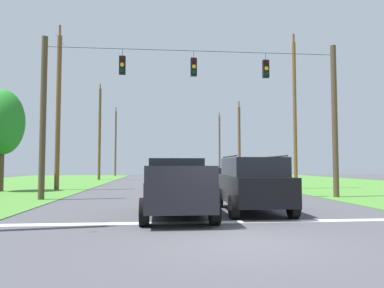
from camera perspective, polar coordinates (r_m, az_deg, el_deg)
name	(u,v)px	position (r m, az deg, el deg)	size (l,w,h in m)	color
ground_plane	(238,241)	(8.59, 7.19, -14.86)	(120.00, 120.00, 0.00)	#47474C
stop_bar_stripe	(218,222)	(11.16, 4.17, -12.18)	(12.72, 0.45, 0.01)	white
lane_dash_0	(197,202)	(17.07, 0.82, -9.13)	(0.15, 2.50, 0.01)	white
lane_dash_1	(186,192)	(23.59, -0.89, -7.53)	(0.15, 2.50, 0.01)	white
lane_dash_2	(180,186)	(30.62, -1.91, -6.58)	(0.15, 2.50, 0.01)	white
overhead_signal_span	(194,112)	(18.84, 0.37, 5.14)	(15.50, 0.31, 8.23)	#4D3C2A
pickup_truck	(176,187)	(12.33, -2.49, -6.85)	(2.29, 5.40, 1.95)	black
suv_black	(252,183)	(13.49, 9.41, -6.10)	(2.29, 4.84, 2.05)	black
distant_car_crossing_white	(225,177)	(27.72, 5.17, -5.27)	(4.45, 2.33, 1.52)	silver
utility_pole_mid_right	(295,112)	(27.66, 15.90, 4.87)	(0.26, 1.75, 11.47)	brown
utility_pole_far_right	(239,141)	(44.75, 7.45, 0.43)	(0.34, 1.91, 9.63)	brown
utility_pole_near_left	(219,144)	(60.06, 4.36, -0.04)	(0.30, 1.78, 10.47)	brown
utility_pole_far_left	(58,110)	(26.83, -20.34, 5.06)	(0.32, 1.94, 11.57)	brown
utility_pole_distant_right	(100,133)	(43.78, -14.37, 1.70)	(0.32, 1.68, 11.35)	brown
utility_pole_distant_left	(116,142)	(60.07, -11.96, 0.24)	(0.30, 1.83, 11.22)	brown
tree_roadside_right	(3,122)	(26.75, -27.70, 3.02)	(2.75, 2.75, 6.70)	brown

